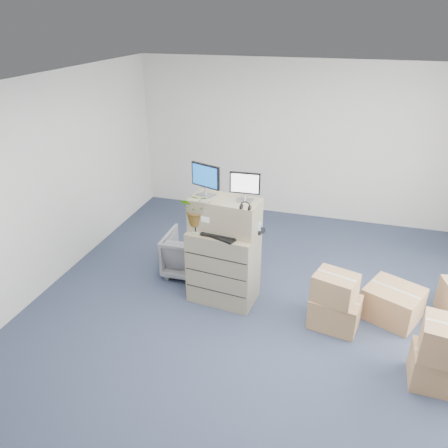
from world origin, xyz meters
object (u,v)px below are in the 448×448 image
at_px(potted_plant, 198,213).
at_px(filing_cabinet_lower, 223,266).
at_px(keyboard, 219,235).
at_px(office_chair, 190,252).
at_px(monitor_left, 206,178).
at_px(monitor_right, 245,185).
at_px(water_bottle, 232,224).

bearing_deg(potted_plant, filing_cabinet_lower, 8.94).
xyz_separation_m(keyboard, office_chair, (-0.63, 0.58, -0.66)).
xyz_separation_m(filing_cabinet_lower, monitor_left, (-0.25, 0.08, 1.16)).
height_order(keyboard, potted_plant, potted_plant).
bearing_deg(monitor_right, office_chair, 152.35).
relative_size(potted_plant, office_chair, 0.63).
bearing_deg(potted_plant, monitor_right, 10.37).
height_order(filing_cabinet_lower, office_chair, filing_cabinet_lower).
xyz_separation_m(water_bottle, potted_plant, (-0.42, -0.07, 0.12)).
relative_size(water_bottle, office_chair, 0.34).
bearing_deg(monitor_left, monitor_right, 17.08).
distance_m(water_bottle, office_chair, 1.17).
relative_size(monitor_right, potted_plant, 0.84).
height_order(monitor_left, potted_plant, monitor_left).
bearing_deg(office_chair, water_bottle, 148.31).
height_order(monitor_left, monitor_right, monitor_left).
xyz_separation_m(filing_cabinet_lower, keyboard, (-0.02, -0.11, 0.51)).
height_order(filing_cabinet_lower, water_bottle, water_bottle).
bearing_deg(filing_cabinet_lower, potted_plant, -165.10).
xyz_separation_m(monitor_left, potted_plant, (-0.06, -0.13, -0.41)).
distance_m(filing_cabinet_lower, office_chair, 0.82).
xyz_separation_m(monitor_left, monitor_right, (0.50, -0.03, -0.03)).
bearing_deg(keyboard, potted_plant, -170.70).
distance_m(keyboard, potted_plant, 0.38).
bearing_deg(office_chair, monitor_right, 154.08).
distance_m(monitor_left, monitor_right, 0.50).
bearing_deg(monitor_right, filing_cabinet_lower, -170.75).
bearing_deg(water_bottle, monitor_right, 13.39).
relative_size(water_bottle, potted_plant, 0.54).
bearing_deg(potted_plant, keyboard, -12.16).
distance_m(keyboard, water_bottle, 0.21).
xyz_separation_m(water_bottle, office_chair, (-0.76, 0.45, -0.77)).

